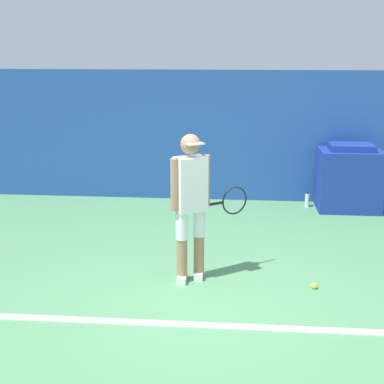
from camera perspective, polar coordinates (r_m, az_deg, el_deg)
ground_plane at (r=5.61m, az=1.23°, el=-12.39°), size 24.00×24.00×0.00m
back_wall at (r=9.18m, az=2.91°, el=5.96°), size 24.00×0.10×2.22m
court_baseline at (r=5.31m, az=0.99°, el=-14.01°), size 21.60×0.10×0.01m
tennis_player at (r=5.94m, az=-0.04°, el=-0.95°), size 0.84×0.61×1.69m
tennis_ball at (r=6.17m, az=12.91°, el=-9.73°), size 0.07×0.07×0.07m
covered_chair at (r=9.04m, az=16.40°, el=1.39°), size 0.99×0.69×1.09m
water_bottle at (r=9.12m, az=12.19°, el=-0.85°), size 0.07×0.07×0.25m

